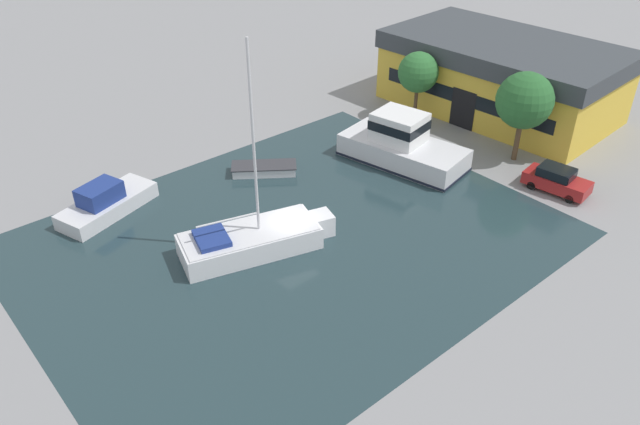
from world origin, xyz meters
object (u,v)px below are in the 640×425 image
object	(u,v)px
warehouse_building	(501,76)
quay_tree_by_water	(418,72)
quay_tree_near_building	(525,101)
cabin_boat	(106,203)
sailboat_moored	(253,239)
motor_cruiser	(402,145)
small_dinghy	(264,169)
parked_car	(557,180)

from	to	relation	value
warehouse_building	quay_tree_by_water	distance (m)	7.61
quay_tree_near_building	cabin_boat	size ratio (longest dim) A/B	0.96
quay_tree_near_building	sailboat_moored	world-z (taller)	sailboat_moored
sailboat_moored	motor_cruiser	world-z (taller)	sailboat_moored
sailboat_moored	small_dinghy	xyz separation A→B (m)	(-7.13, 6.00, -0.44)
sailboat_moored	small_dinghy	distance (m)	9.33
cabin_boat	parked_car	bearing A→B (deg)	36.98
motor_cruiser	sailboat_moored	bearing A→B (deg)	176.35
cabin_boat	quay_tree_near_building	bearing A→B (deg)	46.34
warehouse_building	sailboat_moored	xyz separation A→B (m)	(3.22, -28.06, -2.25)
cabin_boat	motor_cruiser	bearing A→B (deg)	51.19
warehouse_building	small_dinghy	xyz separation A→B (m)	(-3.91, -22.06, -2.70)
warehouse_building	motor_cruiser	bearing A→B (deg)	-88.31
quay_tree_near_building	small_dinghy	distance (m)	19.04
warehouse_building	cabin_boat	world-z (taller)	warehouse_building
warehouse_building	quay_tree_near_building	distance (m)	9.45
small_dinghy	sailboat_moored	bearing A→B (deg)	176.40
sailboat_moored	small_dinghy	world-z (taller)	sailboat_moored
warehouse_building	quay_tree_by_water	size ratio (longest dim) A/B	3.47
quay_tree_by_water	parked_car	bearing A→B (deg)	-6.91
warehouse_building	quay_tree_by_water	bearing A→B (deg)	-120.28
parked_car	motor_cruiser	bearing A→B (deg)	-71.38
warehouse_building	motor_cruiser	xyz separation A→B (m)	(1.26, -13.38, -1.69)
quay_tree_by_water	sailboat_moored	xyz separation A→B (m)	(6.60, -21.31, -3.19)
parked_car	warehouse_building	bearing A→B (deg)	-135.77
motor_cruiser	cabin_boat	distance (m)	20.86
quay_tree_by_water	cabin_boat	distance (m)	26.44
parked_car	small_dinghy	bearing A→B (deg)	-55.76
quay_tree_by_water	parked_car	distance (m)	14.81
small_dinghy	cabin_boat	distance (m)	11.04
parked_car	quay_tree_near_building	bearing A→B (deg)	-119.84
quay_tree_near_building	sailboat_moored	distance (m)	21.96
sailboat_moored	warehouse_building	bearing A→B (deg)	112.59
motor_cruiser	cabin_boat	size ratio (longest dim) A/B	1.42
quay_tree_near_building	small_dinghy	xyz separation A→B (m)	(-10.38, -15.37, -4.31)
warehouse_building	sailboat_moored	distance (m)	28.33
sailboat_moored	motor_cruiser	bearing A→B (deg)	113.63
quay_tree_near_building	parked_car	world-z (taller)	quay_tree_near_building
motor_cruiser	small_dinghy	size ratio (longest dim) A/B	2.08
small_dinghy	cabin_boat	size ratio (longest dim) A/B	0.68
parked_car	quay_tree_by_water	bearing A→B (deg)	-104.99
cabin_boat	small_dinghy	bearing A→B (deg)	60.12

